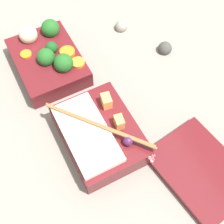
{
  "coord_description": "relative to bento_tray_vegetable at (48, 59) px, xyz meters",
  "views": [
    {
      "loc": [
        0.34,
        -0.1,
        0.54
      ],
      "look_at": [
        0.07,
        0.04,
        0.04
      ],
      "focal_mm": 50.0,
      "sensor_mm": 36.0,
      "label": 1
    }
  ],
  "objects": [
    {
      "name": "bento_tray_rice",
      "position": [
        0.21,
        0.02,
        -0.0
      ],
      "size": [
        0.18,
        0.14,
        0.06
      ],
      "color": "maroon",
      "rests_on": "ground_plane"
    },
    {
      "name": "bento_tray_vegetable",
      "position": [
        0.0,
        0.0,
        0.0
      ],
      "size": [
        0.17,
        0.13,
        0.07
      ],
      "color": "maroon",
      "rests_on": "ground_plane"
    },
    {
      "name": "pebble_2",
      "position": [
        -0.03,
        0.2,
        -0.02
      ],
      "size": [
        0.03,
        0.03,
        0.03
      ],
      "primitive_type": "sphere",
      "color": "gray",
      "rests_on": "ground_plane"
    },
    {
      "name": "pebble_3",
      "position": [
        0.08,
        0.25,
        -0.02
      ],
      "size": [
        0.03,
        0.03,
        0.03
      ],
      "primitive_type": "sphere",
      "color": "#474442",
      "rests_on": "ground_plane"
    },
    {
      "name": "ground_plane",
      "position": [
        0.12,
        0.02,
        -0.03
      ],
      "size": [
        3.0,
        3.0,
        0.0
      ],
      "primitive_type": "plane",
      "color": "gray"
    },
    {
      "name": "bento_lid",
      "position": [
        0.35,
        0.15,
        -0.02
      ],
      "size": [
        0.19,
        0.15,
        0.02
      ],
      "primitive_type": "cube",
      "rotation": [
        0.0,
        0.0,
        0.15
      ],
      "color": "maroon",
      "rests_on": "ground_plane"
    }
  ]
}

